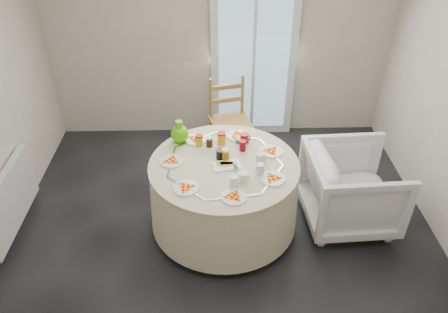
{
  "coord_description": "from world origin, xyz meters",
  "views": [
    {
      "loc": [
        -0.08,
        -2.87,
        2.99
      ],
      "look_at": [
        0.01,
        0.24,
        0.8
      ],
      "focal_mm": 35.0,
      "sensor_mm": 36.0,
      "label": 1
    }
  ],
  "objects_px": {
    "radiator": "(11,200)",
    "table": "(224,194)",
    "armchair": "(352,188)",
    "wooden_chair": "(231,122)",
    "green_pitcher": "(179,128)"
  },
  "relations": [
    {
      "from": "wooden_chair",
      "to": "green_pitcher",
      "type": "distance_m",
      "value": 1.01
    },
    {
      "from": "wooden_chair",
      "to": "armchair",
      "type": "distance_m",
      "value": 1.55
    },
    {
      "from": "wooden_chair",
      "to": "armchair",
      "type": "height_order",
      "value": "wooden_chair"
    },
    {
      "from": "table",
      "to": "wooden_chair",
      "type": "bearing_deg",
      "value": 84.52
    },
    {
      "from": "table",
      "to": "armchair",
      "type": "bearing_deg",
      "value": 1.65
    },
    {
      "from": "table",
      "to": "green_pitcher",
      "type": "xyz_separation_m",
      "value": [
        -0.41,
        0.37,
        0.49
      ]
    },
    {
      "from": "wooden_chair",
      "to": "armchair",
      "type": "relative_size",
      "value": 1.13
    },
    {
      "from": "table",
      "to": "green_pitcher",
      "type": "relative_size",
      "value": 6.27
    },
    {
      "from": "table",
      "to": "armchair",
      "type": "relative_size",
      "value": 1.62
    },
    {
      "from": "radiator",
      "to": "green_pitcher",
      "type": "distance_m",
      "value": 1.67
    },
    {
      "from": "radiator",
      "to": "table",
      "type": "bearing_deg",
      "value": 1.25
    },
    {
      "from": "table",
      "to": "wooden_chair",
      "type": "distance_m",
      "value": 1.14
    },
    {
      "from": "radiator",
      "to": "table",
      "type": "distance_m",
      "value": 1.95
    },
    {
      "from": "armchair",
      "to": "green_pitcher",
      "type": "height_order",
      "value": "green_pitcher"
    },
    {
      "from": "radiator",
      "to": "armchair",
      "type": "bearing_deg",
      "value": 1.4
    }
  ]
}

